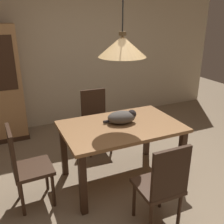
% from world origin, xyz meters
% --- Properties ---
extents(ground, '(10.00, 10.00, 0.00)m').
position_xyz_m(ground, '(0.00, 0.00, 0.00)').
color(ground, '#847056').
extents(back_wall, '(6.40, 0.10, 2.90)m').
position_xyz_m(back_wall, '(0.00, 2.65, 1.45)').
color(back_wall, beige).
rests_on(back_wall, ground).
extents(dining_table, '(1.40, 0.90, 0.75)m').
position_xyz_m(dining_table, '(0.05, 0.48, 0.65)').
color(dining_table, olive).
rests_on(dining_table, ground).
extents(chair_left_side, '(0.42, 0.42, 0.93)m').
position_xyz_m(chair_left_side, '(-1.08, 0.48, 0.51)').
color(chair_left_side, '#382316').
rests_on(chair_left_side, ground).
extents(chair_near_front, '(0.41, 0.41, 0.93)m').
position_xyz_m(chair_near_front, '(0.05, -0.40, 0.51)').
color(chair_near_front, '#382316').
rests_on(chair_near_front, ground).
extents(chair_far_back, '(0.42, 0.42, 0.93)m').
position_xyz_m(chair_far_back, '(0.05, 1.36, 0.51)').
color(chair_far_back, '#382316').
rests_on(chair_far_back, ground).
extents(cat_sleeping, '(0.40, 0.27, 0.16)m').
position_xyz_m(cat_sleeping, '(0.09, 0.53, 0.83)').
color(cat_sleeping, '#4C4742').
rests_on(cat_sleeping, dining_table).
extents(pendant_lamp, '(0.52, 0.52, 1.30)m').
position_xyz_m(pendant_lamp, '(0.05, 0.48, 1.66)').
color(pendant_lamp, '#E5B775').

